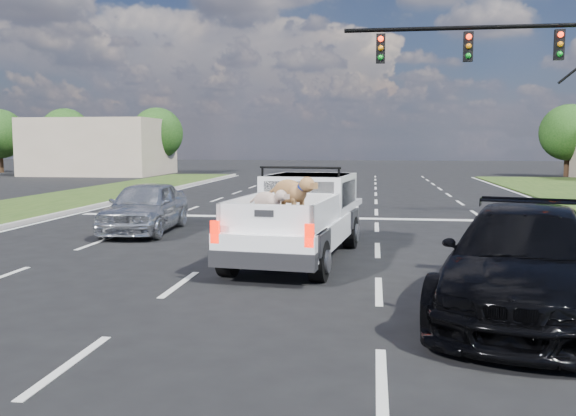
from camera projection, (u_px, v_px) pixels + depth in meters
name	position (u px, v px, depth m)	size (l,w,h in m)	color
ground	(277.00, 288.00, 10.56)	(160.00, 160.00, 0.00)	black
road_markings	(314.00, 233.00, 17.02)	(17.75, 60.00, 0.01)	silver
curb_left	(3.00, 227.00, 17.72)	(0.15, 60.00, 0.14)	#A49C96
traffic_signal	(551.00, 73.00, 19.40)	(9.11, 0.31, 7.00)	black
building_left	(101.00, 147.00, 48.55)	(10.00, 8.00, 4.40)	#B9A68E
tree_far_b	(65.00, 134.00, 50.96)	(4.20, 4.20, 5.40)	#332114
tree_far_c	(157.00, 134.00, 49.85)	(4.20, 4.20, 5.40)	#332114
tree_far_d	(569.00, 133.00, 45.41)	(4.20, 4.20, 5.40)	#332114
pickup_truck	(300.00, 216.00, 13.21)	(2.51, 5.52, 2.00)	black
silver_sedan	(145.00, 207.00, 17.15)	(1.70, 4.22, 1.44)	silver
black_coupe	(524.00, 262.00, 8.87)	(2.18, 5.36, 1.56)	black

